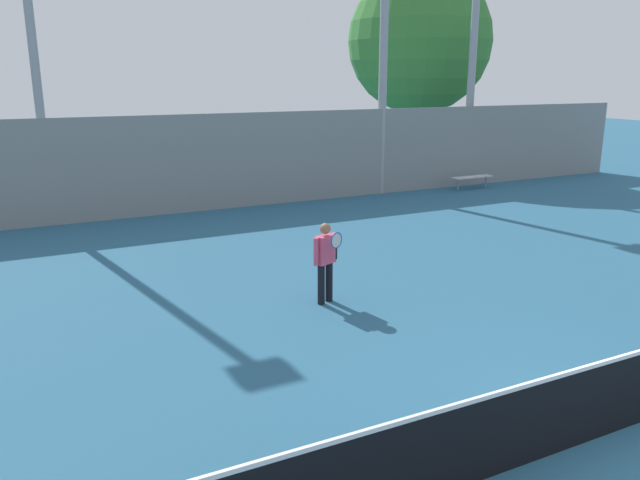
{
  "coord_description": "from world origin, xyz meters",
  "views": [
    {
      "loc": [
        -6.23,
        -4.47,
        4.27
      ],
      "look_at": [
        -0.5,
        6.85,
        0.91
      ],
      "focal_mm": 35.0,
      "sensor_mm": 36.0,
      "label": 1
    }
  ],
  "objects_px": {
    "tennis_net": "(612,395)",
    "light_pole_far_right": "(28,0)",
    "bench_courtside_far": "(472,178)",
    "light_pole_near_left": "(474,42)",
    "tennis_player": "(326,258)",
    "tree_green_tall": "(420,41)",
    "light_pole_center_back": "(383,53)"
  },
  "relations": [
    {
      "from": "tennis_net",
      "to": "light_pole_center_back",
      "type": "distance_m",
      "value": 16.95
    },
    {
      "from": "bench_courtside_far",
      "to": "light_pole_far_right",
      "type": "xyz_separation_m",
      "value": [
        -15.04,
        0.9,
        5.79
      ]
    },
    {
      "from": "light_pole_near_left",
      "to": "tree_green_tall",
      "type": "height_order",
      "value": "light_pole_near_left"
    },
    {
      "from": "bench_courtside_far",
      "to": "light_pole_near_left",
      "type": "height_order",
      "value": "light_pole_near_left"
    },
    {
      "from": "light_pole_near_left",
      "to": "light_pole_center_back",
      "type": "relative_size",
      "value": 1.11
    },
    {
      "from": "tennis_player",
      "to": "tree_green_tall",
      "type": "distance_m",
      "value": 19.34
    },
    {
      "from": "tennis_net",
      "to": "tree_green_tall",
      "type": "bearing_deg",
      "value": 60.67
    },
    {
      "from": "bench_courtside_far",
      "to": "light_pole_center_back",
      "type": "height_order",
      "value": "light_pole_center_back"
    },
    {
      "from": "bench_courtside_far",
      "to": "tree_green_tall",
      "type": "bearing_deg",
      "value": 76.95
    },
    {
      "from": "light_pole_far_right",
      "to": "light_pole_center_back",
      "type": "height_order",
      "value": "light_pole_far_right"
    },
    {
      "from": "light_pole_near_left",
      "to": "bench_courtside_far",
      "type": "bearing_deg",
      "value": -120.41
    },
    {
      "from": "light_pole_near_left",
      "to": "light_pole_center_back",
      "type": "distance_m",
      "value": 4.45
    },
    {
      "from": "tennis_net",
      "to": "bench_courtside_far",
      "type": "height_order",
      "value": "tennis_net"
    },
    {
      "from": "light_pole_far_right",
      "to": "tree_green_tall",
      "type": "xyz_separation_m",
      "value": [
        16.35,
        4.77,
        -0.47
      ]
    },
    {
      "from": "light_pole_near_left",
      "to": "light_pole_far_right",
      "type": "bearing_deg",
      "value": -178.49
    },
    {
      "from": "light_pole_center_back",
      "to": "tree_green_tall",
      "type": "xyz_separation_m",
      "value": [
        4.95,
        4.77,
        0.73
      ]
    },
    {
      "from": "tennis_net",
      "to": "tree_green_tall",
      "type": "xyz_separation_m",
      "value": [
        11.17,
        19.88,
        5.24
      ]
    },
    {
      "from": "bench_courtside_far",
      "to": "light_pole_far_right",
      "type": "distance_m",
      "value": 16.14
    },
    {
      "from": "bench_courtside_far",
      "to": "light_pole_near_left",
      "type": "relative_size",
      "value": 0.17
    },
    {
      "from": "tennis_net",
      "to": "light_pole_far_right",
      "type": "height_order",
      "value": "light_pole_far_right"
    },
    {
      "from": "light_pole_far_right",
      "to": "light_pole_center_back",
      "type": "xyz_separation_m",
      "value": [
        11.41,
        0.0,
        -1.2
      ]
    },
    {
      "from": "bench_courtside_far",
      "to": "tree_green_tall",
      "type": "height_order",
      "value": "tree_green_tall"
    },
    {
      "from": "light_pole_near_left",
      "to": "light_pole_far_right",
      "type": "height_order",
      "value": "light_pole_far_right"
    },
    {
      "from": "light_pole_far_right",
      "to": "light_pole_center_back",
      "type": "distance_m",
      "value": 11.47
    },
    {
      "from": "bench_courtside_far",
      "to": "light_pole_far_right",
      "type": "bearing_deg",
      "value": 176.58
    },
    {
      "from": "bench_courtside_far",
      "to": "tennis_player",
      "type": "bearing_deg",
      "value": -141.68
    },
    {
      "from": "tennis_player",
      "to": "light_pole_center_back",
      "type": "xyz_separation_m",
      "value": [
        7.21,
        9.47,
        4.13
      ]
    },
    {
      "from": "bench_courtside_far",
      "to": "light_pole_center_back",
      "type": "bearing_deg",
      "value": 166.11
    },
    {
      "from": "tennis_net",
      "to": "light_pole_center_back",
      "type": "bearing_deg",
      "value": 67.62
    },
    {
      "from": "bench_courtside_far",
      "to": "tennis_net",
      "type": "bearing_deg",
      "value": -124.73
    },
    {
      "from": "tennis_net",
      "to": "tennis_player",
      "type": "xyz_separation_m",
      "value": [
        -0.99,
        5.64,
        0.38
      ]
    },
    {
      "from": "tennis_net",
      "to": "light_pole_far_right",
      "type": "relative_size",
      "value": 1.05
    }
  ]
}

